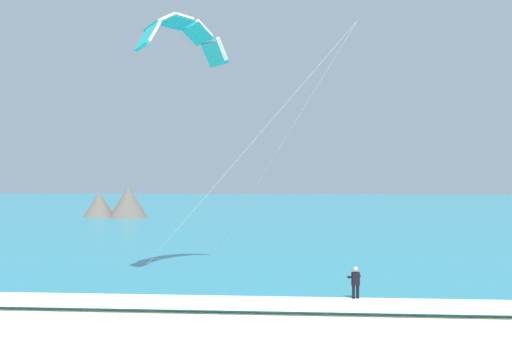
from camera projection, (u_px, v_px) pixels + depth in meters
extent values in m
cube|color=teal|center=(342.00, 212.00, 84.99)|extent=(200.00, 120.00, 0.20)
cube|color=white|center=(431.00, 306.00, 26.16)|extent=(200.00, 2.79, 0.04)
ellipsoid|color=white|center=(356.00, 303.00, 27.60)|extent=(0.84, 1.47, 0.05)
cube|color=black|center=(355.00, 301.00, 27.84)|extent=(0.17, 0.11, 0.04)
cube|color=black|center=(356.00, 303.00, 27.36)|extent=(0.17, 0.11, 0.04)
cylinder|color=black|center=(354.00, 295.00, 27.58)|extent=(0.14, 0.14, 0.84)
cylinder|color=black|center=(358.00, 294.00, 27.62)|extent=(0.14, 0.14, 0.84)
cube|color=black|center=(356.00, 279.00, 27.60)|extent=(0.38, 0.29, 0.60)
sphere|color=tan|center=(356.00, 269.00, 27.60)|extent=(0.22, 0.22, 0.22)
cylinder|color=black|center=(351.00, 277.00, 27.71)|extent=(0.24, 0.51, 0.22)
cylinder|color=black|center=(358.00, 277.00, 27.79)|extent=(0.24, 0.51, 0.22)
cylinder|color=black|center=(352.00, 276.00, 27.97)|extent=(0.54, 0.20, 0.04)
cube|color=#3F3F42|center=(355.00, 283.00, 27.71)|extent=(0.14, 0.11, 0.10)
cube|color=teal|center=(215.00, 54.00, 35.91)|extent=(1.62, 1.23, 1.54)
cube|color=white|center=(222.00, 49.00, 35.61)|extent=(0.62, 0.86, 1.27)
cube|color=teal|center=(198.00, 33.00, 35.11)|extent=(1.77, 1.69, 1.18)
cube|color=white|center=(204.00, 28.00, 34.82)|extent=(0.83, 1.22, 0.82)
cube|color=teal|center=(178.00, 22.00, 33.91)|extent=(1.82, 1.91, 0.56)
cube|color=white|center=(184.00, 17.00, 33.61)|extent=(0.93, 1.33, 0.19)
cube|color=teal|center=(159.00, 23.00, 32.57)|extent=(1.68, 1.92, 1.18)
cube|color=white|center=(166.00, 17.00, 32.27)|extent=(0.86, 1.23, 0.82)
cube|color=teal|center=(147.00, 37.00, 31.40)|extent=(1.41, 1.69, 1.54)
cube|color=white|center=(154.00, 31.00, 31.11)|extent=(0.64, 0.90, 1.27)
cylinder|color=#B2B2B7|center=(278.00, 151.00, 31.93)|extent=(7.67, 7.46, 11.76)
cylinder|color=#B2B2B7|center=(246.00, 149.00, 29.67)|extent=(10.53, 2.72, 11.76)
cone|color=#665B51|center=(99.00, 205.00, 76.08)|extent=(4.17, 4.17, 3.21)
cone|color=#665B51|center=(128.00, 202.00, 74.75)|extent=(4.95, 4.95, 4.05)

